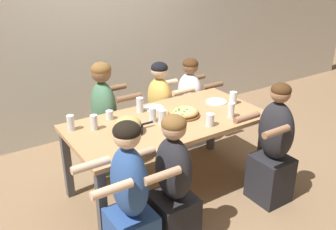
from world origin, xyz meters
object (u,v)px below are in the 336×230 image
object	(u,v)px
drinking_glass_f	(71,124)
cocktail_glass_blue	(110,115)
pizza_board_main	(184,113)
drinking_glass_h	(210,120)
drinking_glass_g	(162,118)
diner_near_left	(130,204)
drinking_glass_e	(140,106)
skillet_bowl	(128,126)
drinking_glass_d	(233,99)
diner_far_midleft	(105,121)
empty_plate_b	(216,102)
diner_near_midleft	(173,190)
diner_near_right	(273,150)
diner_far_midright	(160,113)
empty_plate_a	(154,108)
diner_far_right	(190,106)
drinking_glass_a	(231,111)
drinking_glass_c	(153,115)
drinking_glass_b	(94,123)

from	to	relation	value
drinking_glass_f	cocktail_glass_blue	bearing A→B (deg)	4.72
pizza_board_main	drinking_glass_h	distance (m)	0.32
drinking_glass_g	diner_near_left	size ratio (longest dim) A/B	0.12
drinking_glass_e	skillet_bowl	bearing A→B (deg)	-131.74
drinking_glass_f	drinking_glass_g	world-z (taller)	drinking_glass_g
drinking_glass_d	diner_near_left	size ratio (longest dim) A/B	0.11
drinking_glass_e	drinking_glass_d	bearing A→B (deg)	-20.35
skillet_bowl	diner_far_midleft	bearing A→B (deg)	83.09
empty_plate_b	diner_near_midleft	xyz separation A→B (m)	(-1.07, -0.79, -0.24)
drinking_glass_g	drinking_glass_h	world-z (taller)	drinking_glass_g
drinking_glass_g	skillet_bowl	bearing A→B (deg)	176.42
diner_near_right	drinking_glass_d	bearing A→B (deg)	-6.91
cocktail_glass_blue	diner_far_midright	size ratio (longest dim) A/B	0.10
skillet_bowl	empty_plate_a	xyz separation A→B (m)	(0.46, 0.35, -0.06)
diner_near_left	drinking_glass_d	bearing A→B (deg)	-67.11
diner_near_midleft	diner_far_midright	world-z (taller)	diner_near_midleft
cocktail_glass_blue	diner_far_right	distance (m)	1.31
drinking_glass_a	drinking_glass_c	bearing A→B (deg)	154.39
pizza_board_main	diner_far_midright	distance (m)	0.76
empty_plate_b	diner_far_right	world-z (taller)	diner_far_right
empty_plate_a	diner_far_midright	xyz separation A→B (m)	(0.31, 0.37, -0.26)
cocktail_glass_blue	diner_near_left	size ratio (longest dim) A/B	0.09
skillet_bowl	diner_far_midleft	xyz separation A→B (m)	(0.09, 0.72, -0.26)
drinking_glass_d	drinking_glass_e	xyz separation A→B (m)	(-0.91, 0.34, 0.01)
diner_far_midright	diner_far_midleft	xyz separation A→B (m)	(-0.69, 0.00, 0.06)
empty_plate_a	diner_far_midright	world-z (taller)	diner_far_midright
diner_near_midleft	diner_far_midright	size ratio (longest dim) A/B	1.04
cocktail_glass_blue	drinking_glass_a	world-z (taller)	drinking_glass_a
cocktail_glass_blue	skillet_bowl	bearing A→B (deg)	-87.03
empty_plate_a	diner_far_midright	distance (m)	0.55
drinking_glass_b	diner_far_midleft	xyz separation A→B (m)	(0.31, 0.50, -0.26)
drinking_glass_c	empty_plate_b	bearing A→B (deg)	3.54
drinking_glass_h	diner_far_right	bearing A→B (deg)	62.82
diner_far_right	cocktail_glass_blue	bearing A→B (deg)	-73.05
cocktail_glass_blue	drinking_glass_c	world-z (taller)	drinking_glass_c
drinking_glass_g	diner_near_right	world-z (taller)	diner_near_right
drinking_glass_g	empty_plate_b	bearing A→B (deg)	11.32
diner_far_midright	pizza_board_main	bearing A→B (deg)	-13.03
drinking_glass_b	diner_near_midleft	size ratio (longest dim) A/B	0.12
drinking_glass_e	drinking_glass_f	xyz separation A→B (m)	(-0.71, -0.03, -0.00)
empty_plate_a	drinking_glass_c	bearing A→B (deg)	-122.69
drinking_glass_c	diner_near_midleft	bearing A→B (deg)	-109.68
pizza_board_main	empty_plate_a	bearing A→B (deg)	115.27
cocktail_glass_blue	drinking_glass_b	world-z (taller)	drinking_glass_b
diner_far_right	diner_far_midleft	bearing A→B (deg)	-90.00
drinking_glass_e	diner_near_left	xyz separation A→B (m)	(-0.65, -1.00, -0.27)
drinking_glass_c	drinking_glass_d	world-z (taller)	drinking_glass_c
drinking_glass_c	drinking_glass_d	xyz separation A→B (m)	(0.93, -0.08, -0.01)
drinking_glass_e	diner_far_midright	size ratio (longest dim) A/B	0.13
pizza_board_main	drinking_glass_a	world-z (taller)	drinking_glass_a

